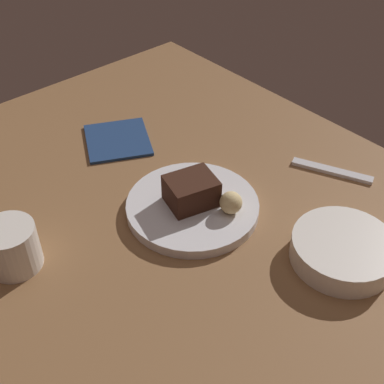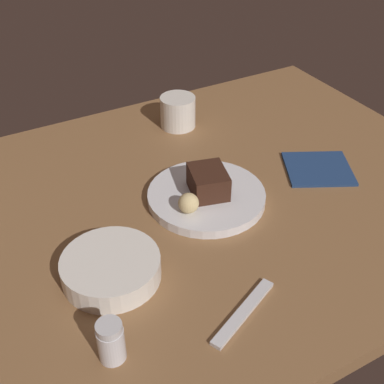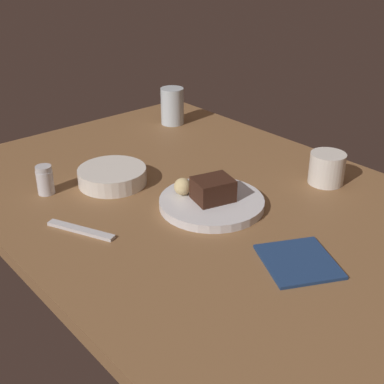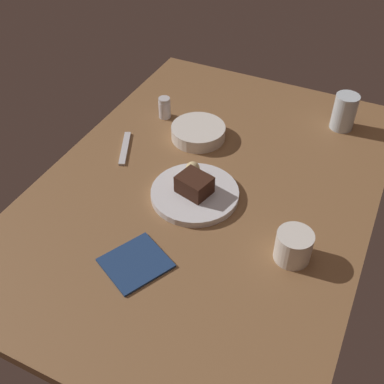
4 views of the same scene
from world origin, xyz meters
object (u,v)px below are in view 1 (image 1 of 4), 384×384
Objects in this scene: side_bowl at (343,250)px; coffee_cup at (11,247)px; chocolate_cake_slice at (191,191)px; dessert_plate at (193,207)px; dessert_spoon at (332,171)px; folded_napkin at (118,140)px; bread_roll at (231,203)px.

coffee_cup is (32.19, 38.16, 1.77)cm from side_bowl.
coffee_cup reaches higher than chocolate_cake_slice.
chocolate_cake_slice is 25.84cm from side_bowl.
dessert_plate reaches higher than dessert_spoon.
folded_napkin is at bearing 8.71° from side_bowl.
chocolate_cake_slice is 0.97× the size of coffee_cup.
chocolate_cake_slice is 0.50× the size of side_bowl.
chocolate_cake_slice reaches higher than side_bowl.
bread_roll is at bearing -123.13° from dessert_spoon.
chocolate_cake_slice is at bearing -134.33° from dessert_spoon.
dessert_spoon is (14.20, -16.62, -1.57)cm from side_bowl.
bread_roll is 34.70cm from coffee_cup.
side_bowl is (-17.69, -6.63, -1.80)cm from bread_roll.
side_bowl is (-23.73, -9.96, -2.33)cm from chocolate_cake_slice.
chocolate_cake_slice is 0.60× the size of folded_napkin.
side_bowl is at bearing -171.29° from folded_napkin.
dessert_plate reaches higher than folded_napkin.
coffee_cup is (14.50, 31.53, -0.03)cm from bread_roll.
side_bowl is 1.06× the size of dessert_spoon.
side_bowl reaches higher than dessert_plate.
dessert_plate is 1.69× the size of folded_napkin.
chocolate_cake_slice is (0.32, 0.01, 3.33)cm from dessert_plate.
folded_napkin is at bearing -5.45° from dessert_plate.
bread_roll reaches higher than side_bowl.
chocolate_cake_slice is 6.92cm from bread_roll.
dessert_spoon is (-3.49, -23.25, -3.36)cm from bread_roll.
side_bowl is 49.59cm from folded_napkin.
coffee_cup is (8.78, 28.21, 2.77)cm from dessert_plate.
dessert_plate is 3.35cm from chocolate_cake_slice.
dessert_spoon is at bearing -49.48° from side_bowl.
side_bowl is at bearing -130.15° from coffee_cup.
chocolate_cake_slice is 28.50cm from dessert_spoon.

